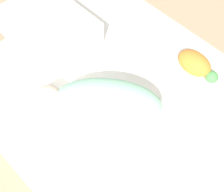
# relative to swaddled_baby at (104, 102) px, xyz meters

# --- Properties ---
(ground_plane) EXTENTS (12.00, 12.00, 0.00)m
(ground_plane) POSITION_rel_swaddled_baby_xyz_m (-0.04, 0.10, -0.24)
(ground_plane) COLOR #9E8466
(bed_mattress) EXTENTS (1.10, 0.96, 0.16)m
(bed_mattress) POSITION_rel_swaddled_baby_xyz_m (-0.04, 0.10, -0.16)
(bed_mattress) COLOR white
(bed_mattress) RESTS_ON ground_plane
(swaddled_baby) EXTENTS (0.43, 0.39, 0.17)m
(swaddled_baby) POSITION_rel_swaddled_baby_xyz_m (0.00, 0.00, 0.00)
(swaddled_baby) COLOR #99D6B2
(swaddled_baby) RESTS_ON bed_mattress
(pillow) EXTENTS (0.40, 0.30, 0.11)m
(pillow) POSITION_rel_swaddled_baby_xyz_m (-0.46, 0.10, -0.03)
(pillow) COLOR white
(pillow) RESTS_ON bed_mattress
(turtle_plush) EXTENTS (0.19, 0.10, 0.08)m
(turtle_plush) POSITION_rel_swaddled_baby_xyz_m (0.11, 0.42, -0.04)
(turtle_plush) COLOR orange
(turtle_plush) RESTS_ON bed_mattress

